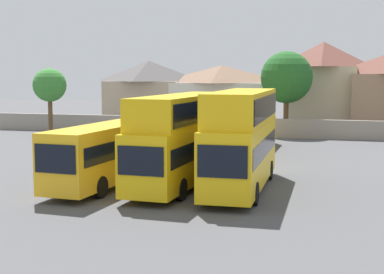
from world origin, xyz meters
TOP-DOWN VIEW (x-y plane):
  - ground at (0.00, 18.00)m, footprint 140.00×140.00m
  - depot_boundary_wall at (0.00, 25.08)m, footprint 56.00×0.50m
  - bus_1 at (-3.63, -0.39)m, footprint 3.22×11.70m
  - bus_2 at (0.24, 0.25)m, footprint 3.05×11.71m
  - bus_3 at (3.57, -0.11)m, footprint 2.87×10.90m
  - bus_4 at (-1.88, 15.17)m, footprint 2.78×11.15m
  - bus_5 at (1.28, 15.13)m, footprint 2.62×11.69m
  - house_terrace_left at (-13.92, 34.31)m, footprint 9.27×7.68m
  - house_terrace_centre at (-5.10, 34.09)m, footprint 10.94×7.34m
  - house_terrace_right at (6.12, 34.71)m, footprint 7.43×7.95m
  - tree_left_of_lot at (2.90, 27.58)m, footprint 5.13×5.13m
  - tree_right_of_lot at (-20.08, 22.08)m, footprint 3.34×3.34m

SIDE VIEW (x-z plane):
  - ground at x=0.00m, z-range 0.00..0.00m
  - depot_boundary_wall at x=0.00m, z-range 0.00..1.80m
  - bus_1 at x=-3.63m, z-range 0.24..3.60m
  - bus_4 at x=-1.88m, z-range 0.24..3.62m
  - bus_5 at x=1.28m, z-range 0.25..3.78m
  - bus_2 at x=0.24m, z-range 0.31..5.28m
  - bus_3 at x=3.57m, z-range 0.32..5.54m
  - house_terrace_centre at x=-5.10m, z-range 0.07..7.09m
  - house_terrace_left at x=-13.92m, z-range 0.08..7.67m
  - house_terrace_right at x=6.12m, z-range 0.10..9.62m
  - tree_right_of_lot at x=-20.08m, z-range 1.58..8.19m
  - tree_left_of_lot at x=2.90m, z-range 1.55..9.84m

